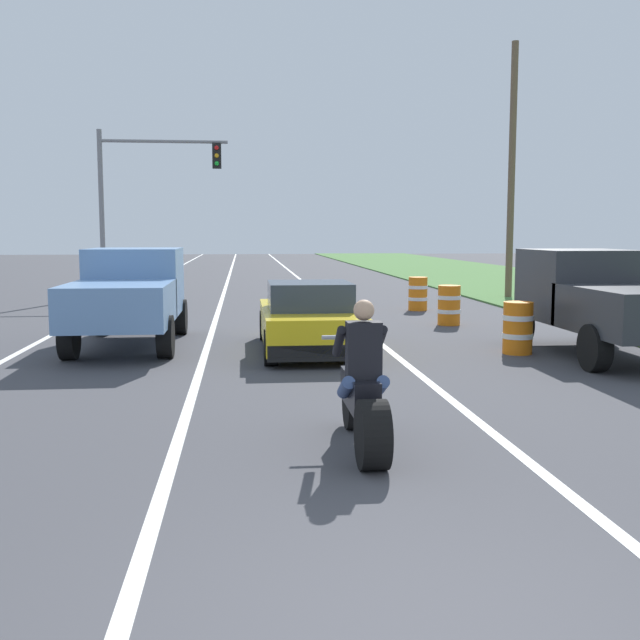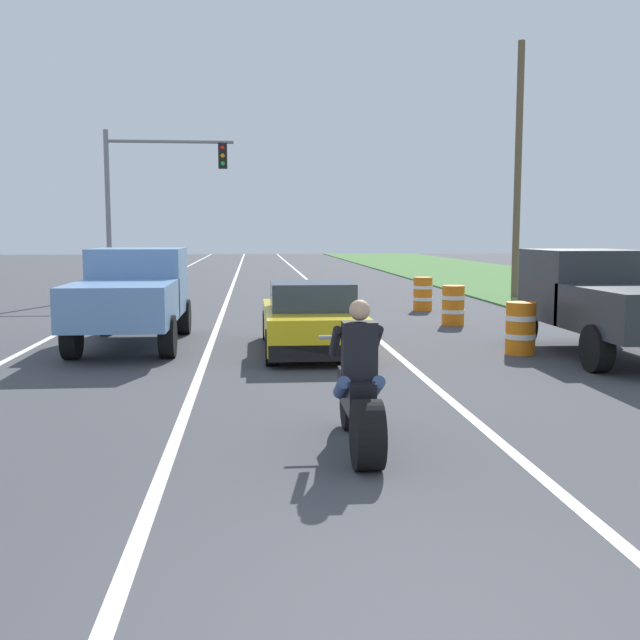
# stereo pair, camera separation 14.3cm
# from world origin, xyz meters

# --- Properties ---
(lane_stripe_left_solid) EXTENTS (0.14, 120.00, 0.01)m
(lane_stripe_left_solid) POSITION_xyz_m (-5.40, 20.00, 0.00)
(lane_stripe_left_solid) COLOR white
(lane_stripe_left_solid) RESTS_ON ground
(lane_stripe_right_solid) EXTENTS (0.14, 120.00, 0.01)m
(lane_stripe_right_solid) POSITION_xyz_m (1.80, 20.00, 0.00)
(lane_stripe_right_solid) COLOR white
(lane_stripe_right_solid) RESTS_ON ground
(lane_stripe_centre_dashed) EXTENTS (0.14, 120.00, 0.01)m
(lane_stripe_centre_dashed) POSITION_xyz_m (-1.80, 20.00, 0.00)
(lane_stripe_centre_dashed) COLOR white
(lane_stripe_centre_dashed) RESTS_ON ground
(grass_verge_right) EXTENTS (10.00, 120.00, 0.06)m
(grass_verge_right) POSITION_xyz_m (11.92, 20.00, 0.03)
(grass_verge_right) COLOR #477538
(grass_verge_right) RESTS_ON ground
(motorcycle_with_rider) EXTENTS (0.70, 2.21, 1.62)m
(motorcycle_with_rider) POSITION_xyz_m (0.19, 3.98, 0.59)
(motorcycle_with_rider) COLOR black
(motorcycle_with_rider) RESTS_ON ground
(sports_car_yellow) EXTENTS (1.84, 4.30, 1.37)m
(sports_car_yellow) POSITION_xyz_m (0.22, 10.85, 0.63)
(sports_car_yellow) COLOR yellow
(sports_car_yellow) RESTS_ON ground
(pickup_truck_left_lane_light_blue) EXTENTS (2.02, 4.80, 1.98)m
(pickup_truck_left_lane_light_blue) POSITION_xyz_m (-3.37, 11.93, 1.11)
(pickup_truck_left_lane_light_blue) COLOR #6B93C6
(pickup_truck_left_lane_light_blue) RESTS_ON ground
(pickup_truck_right_shoulder_dark_grey) EXTENTS (2.02, 4.80, 1.98)m
(pickup_truck_right_shoulder_dark_grey) POSITION_xyz_m (5.65, 9.81, 1.11)
(pickup_truck_right_shoulder_dark_grey) COLOR #2D3035
(pickup_truck_right_shoulder_dark_grey) RESTS_ON ground
(traffic_light_mast_near) EXTENTS (4.66, 0.34, 6.00)m
(traffic_light_mast_near) POSITION_xyz_m (-4.69, 24.49, 4.00)
(traffic_light_mast_near) COLOR gray
(traffic_light_mast_near) RESTS_ON ground
(utility_pole_roadside) EXTENTS (0.24, 0.24, 8.84)m
(utility_pole_roadside) POSITION_xyz_m (8.32, 22.18, 4.42)
(utility_pole_roadside) COLOR brown
(utility_pole_roadside) RESTS_ON ground
(construction_barrel_nearest) EXTENTS (0.58, 0.58, 1.00)m
(construction_barrel_nearest) POSITION_xyz_m (4.18, 10.15, 0.50)
(construction_barrel_nearest) COLOR orange
(construction_barrel_nearest) RESTS_ON ground
(construction_barrel_mid) EXTENTS (0.58, 0.58, 1.00)m
(construction_barrel_mid) POSITION_xyz_m (4.10, 14.75, 0.50)
(construction_barrel_mid) COLOR orange
(construction_barrel_mid) RESTS_ON ground
(construction_barrel_far) EXTENTS (0.58, 0.58, 1.00)m
(construction_barrel_far) POSITION_xyz_m (4.15, 18.38, 0.50)
(construction_barrel_far) COLOR orange
(construction_barrel_far) RESTS_ON ground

